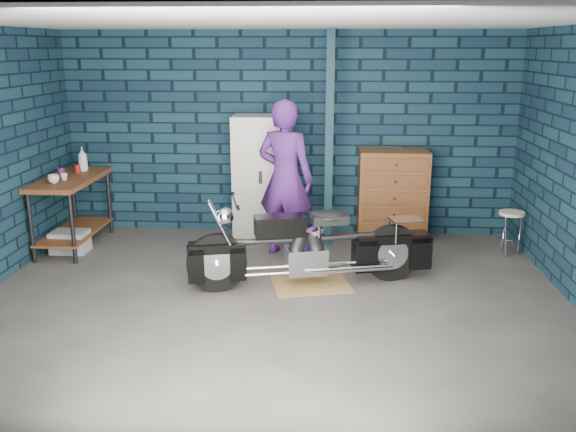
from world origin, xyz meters
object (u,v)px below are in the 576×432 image
shop_stool (510,233)px  tool_chest (393,195)px  motorcycle (312,241)px  person (285,179)px  storage_bin (70,242)px  locker (263,177)px  workbench (73,212)px

shop_stool → tool_chest: bearing=157.3°
motorcycle → person: bearing=95.8°
storage_bin → shop_stool: 5.45m
shop_stool → person: bearing=-177.1°
storage_bin → tool_chest: size_ratio=0.37×
person → locker: bearing=-45.2°
motorcycle → tool_chest: (1.01, 1.72, 0.10)m
person → tool_chest: (1.37, 0.72, -0.36)m
workbench → shop_stool: 5.46m
locker → shop_stool: bearing=-10.6°
tool_chest → locker: bearing=180.0°
motorcycle → person: (-0.35, 1.01, 0.46)m
person → locker: person is taller
person → tool_chest: 1.58m
storage_bin → locker: (2.34, 0.83, 0.68)m
workbench → motorcycle: 3.26m
motorcycle → shop_stool: motorcycle is taller
locker → tool_chest: (1.72, 0.00, -0.22)m
motorcycle → storage_bin: bearing=150.2°
tool_chest → shop_stool: bearing=-22.7°
workbench → shop_stool: bearing=0.4°
motorcycle → shop_stool: size_ratio=4.07×
workbench → tool_chest: 4.13m
tool_chest → shop_stool: (1.38, -0.58, -0.32)m
workbench → tool_chest: (4.08, 0.62, 0.14)m
shop_stool → locker: bearing=169.4°
storage_bin → tool_chest: bearing=11.6°
person → shop_stool: 2.83m
workbench → tool_chest: bearing=8.6°
person → motorcycle: bearing=128.1°
tool_chest → shop_stool: 1.53m
workbench → person: size_ratio=0.74×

